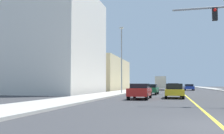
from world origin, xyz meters
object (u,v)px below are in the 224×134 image
car_silver (173,88)px  car_yellow (174,91)px  car_green (150,89)px  car_red (140,91)px  car_blue (189,87)px  delivery_truck (161,83)px  street_lamp (122,57)px

car_silver → car_yellow: car_silver is taller
car_green → car_red: (-0.10, -9.79, 0.02)m
car_red → car_blue: car_red is taller
car_red → car_yellow: bearing=37.3°
car_blue → delivery_truck: 6.92m
car_blue → delivery_truck: bearing=148.9°
car_green → car_blue: same height
car_yellow → car_red: car_yellow is taller
car_silver → car_blue: size_ratio=1.02×
car_green → car_red: bearing=-88.7°
car_silver → car_blue: (3.31, 13.69, -0.06)m
car_silver → car_red: size_ratio=0.96×
car_green → car_red: size_ratio=0.94×
car_green → car_red: car_red is taller
car_green → delivery_truck: bearing=91.3°
car_red → delivery_truck: (0.36, 35.75, 0.90)m
street_lamp → car_green: 5.81m
car_red → car_green: bearing=89.9°
car_silver → car_green: bearing=-109.5°
street_lamp → car_red: size_ratio=2.00×
street_lamp → car_red: 11.51m
street_lamp → delivery_truck: (4.08, 25.76, -3.44)m
car_silver → car_blue: 14.08m
car_yellow → car_blue: (3.28, 30.09, -0.01)m
street_lamp → delivery_truck: street_lamp is taller
car_red → delivery_truck: 35.76m
car_silver → delivery_truck: bearing=97.5°
street_lamp → car_silver: 11.81m
car_yellow → delivery_truck: 33.59m
car_silver → delivery_truck: size_ratio=0.49×
car_green → car_silver: car_silver is taller
street_lamp → delivery_truck: bearing=81.0°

